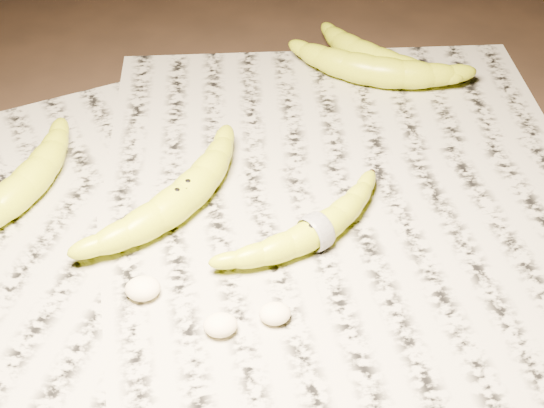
{
  "coord_description": "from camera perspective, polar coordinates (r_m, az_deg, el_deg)",
  "views": [
    {
      "loc": [
        -0.03,
        -0.58,
        0.56
      ],
      "look_at": [
        0.03,
        -0.0,
        0.05
      ],
      "focal_mm": 50.0,
      "sensor_mm": 36.0,
      "label": 1
    }
  ],
  "objects": [
    {
      "name": "ground",
      "position": [
        0.8,
        -1.84,
        -2.65
      ],
      "size": [
        3.0,
        3.0,
        0.0
      ],
      "primitive_type": "plane",
      "color": "black",
      "rests_on": "ground"
    },
    {
      "name": "newspaper_patch",
      "position": [
        0.82,
        -4.31,
        -1.18
      ],
      "size": [
        0.9,
        0.7,
        0.01
      ],
      "primitive_type": "cube",
      "color": "#A7A48F",
      "rests_on": "ground"
    },
    {
      "name": "banana_left_b",
      "position": [
        0.87,
        -18.32,
        1.33
      ],
      "size": [
        0.16,
        0.21,
        0.04
      ],
      "primitive_type": null,
      "rotation": [
        0.0,
        0.0,
        1.05
      ],
      "color": "#C7E31C",
      "rests_on": "newspaper_patch"
    },
    {
      "name": "banana_center",
      "position": [
        0.82,
        -6.79,
        0.63
      ],
      "size": [
        0.19,
        0.21,
        0.04
      ],
      "primitive_type": null,
      "rotation": [
        0.0,
        0.0,
        0.86
      ],
      "color": "#C7E31C",
      "rests_on": "newspaper_patch"
    },
    {
      "name": "banana_taped",
      "position": [
        0.78,
        3.33,
        -1.9
      ],
      "size": [
        0.19,
        0.15,
        0.03
      ],
      "primitive_type": null,
      "rotation": [
        0.0,
        0.0,
        0.58
      ],
      "color": "#C7E31C",
      "rests_on": "newspaper_patch"
    },
    {
      "name": "banana_upper_a",
      "position": [
        1.03,
        7.69,
        10.09
      ],
      "size": [
        0.22,
        0.15,
        0.04
      ],
      "primitive_type": null,
      "rotation": [
        0.0,
        0.0,
        -0.41
      ],
      "color": "#C7E31C",
      "rests_on": "newspaper_patch"
    },
    {
      "name": "banana_upper_b",
      "position": [
        1.06,
        7.79,
        10.9
      ],
      "size": [
        0.18,
        0.18,
        0.04
      ],
      "primitive_type": null,
      "rotation": [
        0.0,
        0.0,
        -0.8
      ],
      "color": "#C7E31C",
      "rests_on": "newspaper_patch"
    },
    {
      "name": "measuring_tape",
      "position": [
        0.78,
        3.33,
        -1.9
      ],
      "size": [
        0.03,
        0.04,
        0.04
      ],
      "primitive_type": "torus",
      "rotation": [
        0.0,
        1.57,
        0.58
      ],
      "color": "white",
      "rests_on": "newspaper_patch"
    },
    {
      "name": "flesh_chunk_a",
      "position": [
        0.74,
        -9.74,
        -6.08
      ],
      "size": [
        0.03,
        0.03,
        0.02
      ],
      "primitive_type": "ellipsoid",
      "color": "#FFEFC5",
      "rests_on": "newspaper_patch"
    },
    {
      "name": "flesh_chunk_b",
      "position": [
        0.7,
        -3.92,
        -8.87
      ],
      "size": [
        0.03,
        0.03,
        0.02
      ],
      "primitive_type": "ellipsoid",
      "color": "#FFEFC5",
      "rests_on": "newspaper_patch"
    },
    {
      "name": "flesh_chunk_c",
      "position": [
        0.71,
        0.23,
        -8.04
      ],
      "size": [
        0.03,
        0.03,
        0.02
      ],
      "primitive_type": "ellipsoid",
      "color": "#FFEFC5",
      "rests_on": "newspaper_patch"
    }
  ]
}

